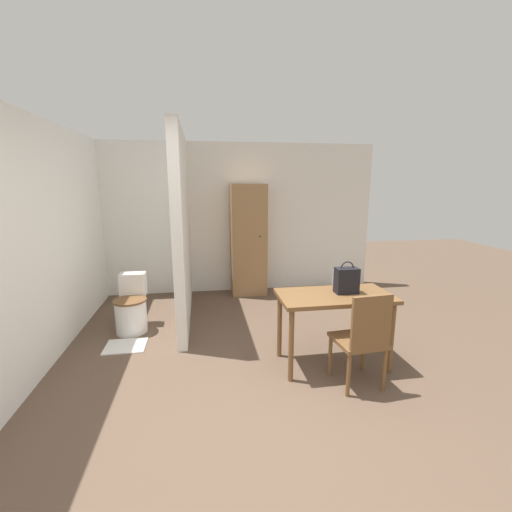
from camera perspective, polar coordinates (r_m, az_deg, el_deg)
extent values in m
plane|color=brown|center=(2.86, 2.47, -28.09)|extent=(16.00, 16.00, 0.00)
cube|color=white|center=(5.88, -4.67, 6.23)|extent=(5.04, 0.12, 2.50)
cube|color=white|center=(4.32, -31.14, 2.40)|extent=(0.12, 4.64, 2.50)
cube|color=white|center=(4.73, -12.18, 4.57)|extent=(0.12, 2.18, 2.50)
cube|color=brown|center=(3.53, 12.99, -6.53)|extent=(1.13, 0.60, 0.04)
cylinder|color=brown|center=(3.31, 5.87, -14.66)|extent=(0.05, 0.05, 0.72)
cylinder|color=brown|center=(3.69, 21.62, -12.61)|extent=(0.05, 0.05, 0.72)
cylinder|color=brown|center=(3.74, 3.95, -11.41)|extent=(0.05, 0.05, 0.72)
cylinder|color=brown|center=(4.07, 18.17, -9.98)|extent=(0.05, 0.05, 0.72)
cube|color=brown|center=(3.38, 16.59, -13.36)|extent=(0.45, 0.45, 0.04)
cube|color=brown|center=(3.13, 18.69, -10.46)|extent=(0.38, 0.06, 0.48)
cylinder|color=brown|center=(3.54, 12.25, -15.91)|extent=(0.04, 0.04, 0.41)
cylinder|color=brown|center=(3.70, 17.40, -14.91)|extent=(0.04, 0.04, 0.41)
cylinder|color=brown|center=(3.26, 15.16, -18.62)|extent=(0.04, 0.04, 0.41)
cylinder|color=brown|center=(3.44, 20.62, -17.33)|extent=(0.04, 0.04, 0.41)
cylinder|color=white|center=(4.63, -20.09, -9.46)|extent=(0.38, 0.38, 0.41)
cylinder|color=brown|center=(4.56, -20.29, -6.95)|extent=(0.40, 0.40, 0.02)
cube|color=white|center=(4.77, -19.82, -4.40)|extent=(0.33, 0.18, 0.29)
cube|color=black|center=(3.56, 14.86, -3.97)|extent=(0.23, 0.13, 0.26)
torus|color=black|center=(3.53, 14.97, -1.95)|extent=(0.14, 0.01, 0.14)
cube|color=#997047|center=(5.68, -1.26, 2.66)|extent=(0.57, 0.41, 1.83)
sphere|color=black|center=(5.48, 0.68, 3.28)|extent=(0.02, 0.02, 0.02)
cube|color=silver|center=(4.34, -20.91, -13.83)|extent=(0.45, 0.38, 0.01)
cube|color=#BCBCC1|center=(5.68, 14.44, -4.76)|extent=(0.33, 0.19, 0.48)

